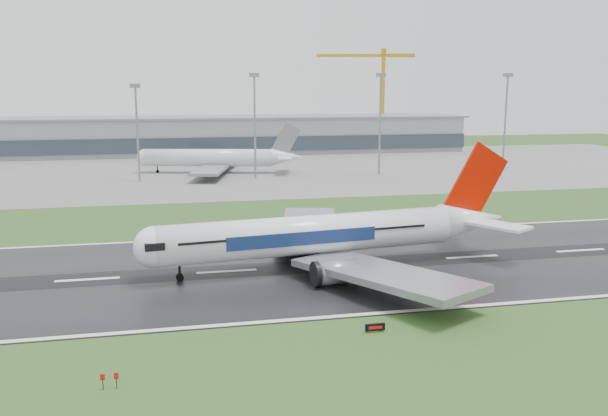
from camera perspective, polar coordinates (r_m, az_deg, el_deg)
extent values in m
plane|color=#274A1B|center=(94.57, -7.11, -5.84)|extent=(520.00, 520.00, 0.00)
cube|color=black|center=(94.56, -7.11, -5.81)|extent=(400.00, 45.00, 0.10)
cube|color=slate|center=(217.18, -9.97, 3.47)|extent=(400.00, 130.00, 0.08)
cube|color=gray|center=(276.18, -10.49, 6.53)|extent=(240.00, 36.00, 15.00)
cylinder|color=gray|center=(191.11, -15.03, 6.45)|extent=(0.64, 0.64, 27.62)
cylinder|color=gray|center=(192.36, -4.53, 7.29)|extent=(0.64, 0.64, 30.85)
cylinder|color=gray|center=(201.55, 6.98, 7.44)|extent=(0.64, 0.64, 31.12)
cylinder|color=gray|center=(219.69, 17.97, 7.29)|extent=(0.64, 0.64, 31.30)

